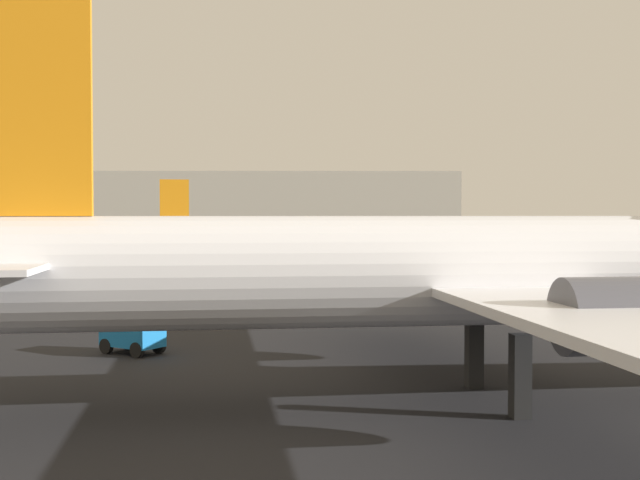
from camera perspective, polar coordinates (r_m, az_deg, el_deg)
The scene contains 4 objects.
airplane_at_gate at distance 25.08m, azimuth 14.47°, elevation -2.04°, with size 38.13×30.82×11.34m.
airplane_far_left at distance 68.13m, azimuth -1.51°, elevation -0.44°, with size 27.24×18.19×8.22m.
baggage_cart at distance 33.53m, azimuth -12.78°, elevation -6.35°, with size 2.72×2.41×1.30m.
terminal_building at distance 142.68m, azimuth -4.80°, elevation 2.10°, with size 69.19×18.78×12.28m, color beige.
Camera 1 is at (3.07, -7.55, 5.52)m, focal length 46.50 mm.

